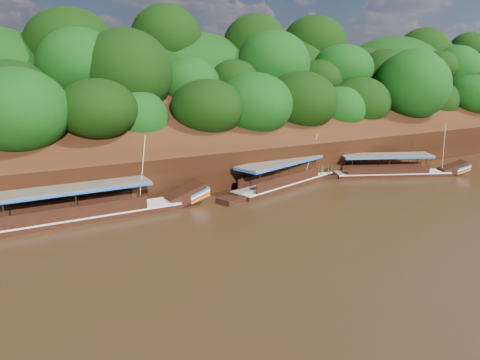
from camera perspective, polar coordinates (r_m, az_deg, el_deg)
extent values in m
plane|color=black|center=(34.86, 9.83, -4.41)|extent=(160.00, 160.00, 0.00)
cube|color=#32180B|center=(47.21, -2.12, 5.05)|extent=(120.00, 16.12, 13.64)
cube|color=#32180B|center=(56.82, -6.61, 2.94)|extent=(120.00, 24.00, 12.00)
ellipsoid|color=#123408|center=(43.97, -8.56, 4.22)|extent=(18.00, 8.00, 6.40)
ellipsoid|color=#123408|center=(53.00, -5.64, 12.19)|extent=(24.00, 11.00, 8.40)
ellipsoid|color=#123408|center=(60.68, 19.40, 6.20)|extent=(18.00, 8.00, 6.00)
ellipsoid|color=#123408|center=(72.70, 20.74, 11.57)|extent=(22.00, 10.00, 8.00)
cube|color=black|center=(48.83, 18.00, 0.47)|extent=(11.21, 6.25, 0.80)
cube|color=silver|center=(48.74, 18.03, 0.91)|extent=(11.23, 6.30, 0.09)
cube|color=black|center=(51.56, 24.58, 1.28)|extent=(3.04, 2.40, 1.55)
cube|color=#1A4DAB|center=(51.87, 25.29, 1.58)|extent=(1.88, 1.95, 0.57)
cube|color=#AF2513|center=(51.93, 25.25, 1.26)|extent=(1.88, 1.95, 0.57)
cube|color=#504738|center=(48.11, 17.41, 2.93)|extent=(9.05, 5.55, 0.11)
cube|color=#1A4DAB|center=(48.13, 17.40, 2.80)|extent=(9.05, 5.55, 0.16)
cylinder|color=tan|center=(50.03, 23.60, 3.72)|extent=(1.35, 0.89, 4.84)
cube|color=black|center=(42.89, 5.55, -0.73)|extent=(12.19, 5.78, 0.91)
cube|color=silver|center=(42.78, 5.56, -0.17)|extent=(12.21, 5.84, 0.10)
cube|color=black|center=(48.12, 10.59, 1.60)|extent=(3.24, 2.45, 1.70)
cube|color=#1A4DAB|center=(48.68, 11.10, 2.09)|extent=(1.94, 2.10, 0.62)
cube|color=#AF2513|center=(48.75, 11.08, 1.69)|extent=(1.94, 2.10, 0.62)
cube|color=#504738|center=(41.75, 4.98, 2.30)|extent=(9.79, 5.30, 0.12)
cube|color=#1A4DAB|center=(41.78, 4.98, 2.14)|extent=(9.79, 5.30, 0.18)
cylinder|color=tan|center=(44.34, 8.66, 3.06)|extent=(0.79, 0.90, 4.09)
cube|color=black|center=(35.51, -18.08, -4.58)|extent=(13.73, 2.50, 0.93)
cube|color=silver|center=(35.37, -18.14, -3.89)|extent=(13.73, 2.57, 0.10)
cube|color=black|center=(37.42, -6.58, -1.83)|extent=(3.25, 1.76, 1.84)
cube|color=#1A4DAB|center=(37.66, -5.39, -1.21)|extent=(1.71, 1.81, 0.69)
cube|color=#AF2513|center=(37.75, -5.38, -1.72)|extent=(1.71, 1.81, 0.69)
cube|color=#504738|center=(34.67, -19.77, -0.85)|extent=(10.76, 2.80, 0.12)
cube|color=#1A4DAB|center=(34.70, -19.76, -1.05)|extent=(10.76, 2.80, 0.19)
cylinder|color=tan|center=(35.44, -11.84, 1.11)|extent=(1.30, 1.65, 5.04)
cube|color=black|center=(38.61, -25.72, -2.65)|extent=(3.37, 2.66, 1.78)
cube|color=#1A4DAB|center=(38.81, -24.73, -1.96)|extent=(2.06, 2.24, 0.64)
cube|color=#AF2513|center=(38.91, -24.67, -2.48)|extent=(2.06, 2.24, 0.64)
cone|color=#216018|center=(36.64, -24.64, -3.14)|extent=(1.50, 1.50, 1.80)
cone|color=#216018|center=(37.66, -14.92, -1.58)|extent=(1.50, 1.50, 2.14)
cone|color=#216018|center=(39.22, -6.31, -1.04)|extent=(1.50, 1.50, 1.50)
cone|color=#216018|center=(43.47, 4.03, 0.75)|extent=(1.50, 1.50, 1.84)
cone|color=#216018|center=(46.76, 10.29, 1.61)|extent=(1.50, 1.50, 1.99)
cone|color=#216018|center=(48.88, 14.07, 1.69)|extent=(1.50, 1.50, 1.54)
cone|color=#216018|center=(55.06, 19.76, 2.67)|extent=(1.50, 1.50, 1.57)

